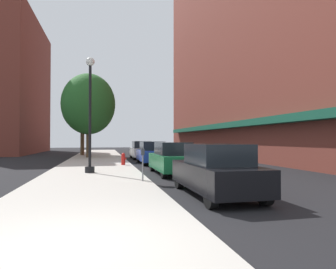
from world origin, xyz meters
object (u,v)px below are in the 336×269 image
(parking_meter_near, at_px, (143,161))
(car_black, at_px, (216,171))
(fire_hydrant, at_px, (123,159))
(car_blue, at_px, (152,153))
(car_white, at_px, (141,150))
(lamppost, at_px, (90,112))
(car_green, at_px, (172,159))
(tree_near, at_px, (89,104))
(tree_mid, at_px, (82,108))

(parking_meter_near, distance_m, car_black, 3.55)
(fire_hydrant, distance_m, car_blue, 2.76)
(car_white, bearing_deg, fire_hydrant, -106.25)
(lamppost, relative_size, parking_meter_near, 4.50)
(car_green, bearing_deg, tree_near, 111.08)
(tree_mid, distance_m, car_green, 19.72)
(fire_hydrant, xyz_separation_m, car_blue, (2.20, 1.64, 0.29))
(tree_near, bearing_deg, lamppost, -86.98)
(parking_meter_near, xyz_separation_m, car_green, (1.95, 2.95, -0.14))
(tree_mid, xyz_separation_m, car_black, (5.72, -24.25, -4.47))
(fire_hydrant, distance_m, car_green, 5.28)
(tree_mid, xyz_separation_m, car_white, (5.72, -6.03, -4.47))
(tree_near, distance_m, tree_mid, 4.54)
(lamppost, xyz_separation_m, tree_mid, (-1.55, 17.69, 2.07))
(lamppost, height_order, car_white, lamppost)
(tree_near, bearing_deg, parking_meter_near, -80.14)
(tree_near, height_order, tree_mid, tree_near)
(car_black, xyz_separation_m, car_green, (0.00, 5.92, 0.00))
(lamppost, distance_m, tree_mid, 17.87)
(fire_hydrant, bearing_deg, tree_near, 106.42)
(fire_hydrant, bearing_deg, tree_mid, 104.58)
(parking_meter_near, bearing_deg, fire_hydrant, 91.83)
(lamppost, relative_size, car_white, 1.37)
(lamppost, distance_m, car_black, 8.14)
(tree_near, bearing_deg, car_black, -76.17)
(fire_hydrant, distance_m, tree_mid, 14.78)
(tree_near, xyz_separation_m, car_white, (4.87, -1.57, -4.37))
(parking_meter_near, xyz_separation_m, car_blue, (1.95, 9.38, -0.14))
(parking_meter_near, height_order, car_white, car_white)
(fire_hydrant, height_order, tree_mid, tree_mid)
(tree_mid, bearing_deg, parking_meter_near, -79.96)
(lamppost, height_order, parking_meter_near, lamppost)
(lamppost, height_order, tree_near, tree_near)
(lamppost, height_order, car_blue, lamppost)
(fire_hydrant, height_order, car_white, car_white)
(tree_near, distance_m, car_blue, 9.91)
(lamppost, relative_size, fire_hydrant, 7.47)
(fire_hydrant, distance_m, parking_meter_near, 7.76)
(parking_meter_near, height_order, car_blue, car_blue)
(tree_near, distance_m, car_white, 6.73)
(tree_mid, height_order, car_blue, tree_mid)
(fire_hydrant, distance_m, tree_near, 10.55)
(car_white, bearing_deg, lamppost, -109.65)
(tree_mid, height_order, car_green, tree_mid)
(car_green, bearing_deg, car_white, 91.72)
(fire_hydrant, height_order, parking_meter_near, parking_meter_near)
(car_blue, bearing_deg, tree_mid, 116.23)
(tree_near, xyz_separation_m, car_blue, (4.87, -7.44, -4.37))
(car_green, bearing_deg, car_black, -88.28)
(tree_near, bearing_deg, car_white, -17.88)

